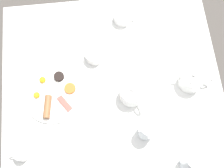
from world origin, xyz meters
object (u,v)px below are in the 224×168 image
(breakfast_plate, at_px, (53,93))
(water_glass_short, at_px, (147,130))
(teacup_with_saucer_right, at_px, (123,18))
(knife_by_plate, at_px, (117,160))
(teapot_near, at_px, (132,93))
(fork_by_plate, at_px, (66,32))
(creamer_jug, at_px, (21,154))
(teapot_far, at_px, (192,79))
(teacup_with_saucer_left, at_px, (94,56))
(water_glass_tall, at_px, (192,162))

(breakfast_plate, height_order, water_glass_short, water_glass_short)
(teacup_with_saucer_right, relative_size, knife_by_plate, 0.79)
(teapot_near, height_order, knife_by_plate, teapot_near)
(fork_by_plate, bearing_deg, knife_by_plate, 106.05)
(teapot_near, relative_size, water_glass_short, 1.36)
(creamer_jug, bearing_deg, teapot_far, -162.12)
(knife_by_plate, bearing_deg, teacup_with_saucer_left, -83.49)
(water_glass_short, relative_size, fork_by_plate, 0.94)
(teacup_with_saucer_left, xyz_separation_m, fork_by_plate, (0.13, -0.15, -0.03))
(fork_by_plate, bearing_deg, water_glass_tall, 125.11)
(water_glass_short, relative_size, knife_by_plate, 0.77)
(water_glass_short, relative_size, creamer_jug, 1.54)
(teapot_near, height_order, teacup_with_saucer_right, teapot_near)
(water_glass_short, height_order, creamer_jug, water_glass_short)
(teapot_far, distance_m, teacup_with_saucer_left, 0.45)
(breakfast_plate, distance_m, water_glass_tall, 0.65)
(teapot_near, relative_size, knife_by_plate, 1.04)
(teapot_far, relative_size, teacup_with_saucer_right, 1.40)
(teacup_with_saucer_left, height_order, water_glass_tall, water_glass_tall)
(creamer_jug, bearing_deg, teacup_with_saucer_left, -129.38)
(water_glass_tall, bearing_deg, knife_by_plate, -8.38)
(breakfast_plate, height_order, teapot_near, teapot_near)
(water_glass_tall, bearing_deg, teapot_near, -57.80)
(breakfast_plate, xyz_separation_m, fork_by_plate, (-0.07, -0.30, -0.01))
(teapot_near, bearing_deg, teacup_with_saucer_right, -26.03)
(teapot_far, bearing_deg, fork_by_plate, -19.10)
(teacup_with_saucer_right, xyz_separation_m, knife_by_plate, (0.10, 0.66, -0.03))
(teapot_far, xyz_separation_m, knife_by_plate, (0.36, 0.31, -0.04))
(teapot_far, xyz_separation_m, water_glass_short, (0.23, 0.20, 0.02))
(teacup_with_saucer_right, distance_m, creamer_jug, 0.77)
(teapot_near, xyz_separation_m, teacup_with_saucer_right, (-0.01, -0.39, -0.02))
(breakfast_plate, bearing_deg, teacup_with_saucer_left, -142.48)
(fork_by_plate, bearing_deg, teapot_far, 149.62)
(teapot_near, distance_m, fork_by_plate, 0.45)
(teapot_near, relative_size, water_glass_tall, 1.17)
(teapot_far, xyz_separation_m, teacup_with_saucer_right, (0.26, -0.35, -0.02))
(teapot_near, relative_size, fork_by_plate, 1.27)
(teacup_with_saucer_left, relative_size, teacup_with_saucer_right, 1.00)
(water_glass_short, bearing_deg, creamer_jug, 4.39)
(teapot_near, height_order, fork_by_plate, teapot_near)
(teacup_with_saucer_left, height_order, water_glass_short, water_glass_short)
(teacup_with_saucer_right, bearing_deg, knife_by_plate, 81.47)
(water_glass_tall, bearing_deg, teacup_with_saucer_left, -56.35)
(teapot_near, bearing_deg, teapot_far, -107.38)
(teacup_with_saucer_left, bearing_deg, water_glass_tall, 123.65)
(teapot_far, distance_m, knife_by_plate, 0.48)
(teapot_far, height_order, fork_by_plate, teapot_far)
(knife_by_plate, bearing_deg, teapot_near, -108.96)
(teapot_near, relative_size, teacup_with_saucer_right, 1.32)
(creamer_jug, relative_size, fork_by_plate, 0.61)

